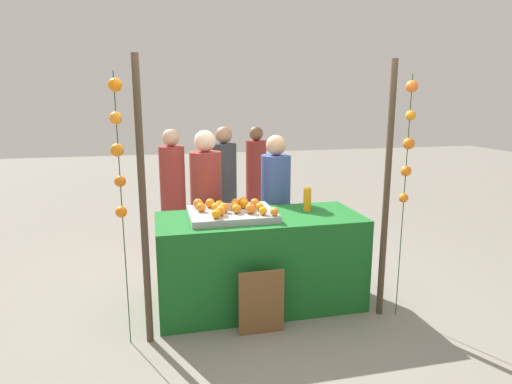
{
  "coord_description": "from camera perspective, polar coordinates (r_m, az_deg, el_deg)",
  "views": [
    {
      "loc": [
        -0.94,
        -3.84,
        1.95
      ],
      "look_at": [
        0.0,
        0.15,
        1.07
      ],
      "focal_mm": 30.97,
      "sensor_mm": 36.0,
      "label": 1
    }
  ],
  "objects": [
    {
      "name": "orange_10",
      "position": [
        4.18,
        -7.5,
        -1.48
      ],
      "size": [
        0.09,
        0.09,
        0.09
      ],
      "primitive_type": "sphere",
      "color": "orange",
      "rests_on": "orange_tray"
    },
    {
      "name": "orange_1",
      "position": [
        3.99,
        -4.19,
        -2.04
      ],
      "size": [
        0.09,
        0.09,
        0.09
      ],
      "primitive_type": "sphere",
      "color": "orange",
      "rests_on": "orange_tray"
    },
    {
      "name": "orange_4",
      "position": [
        3.91,
        0.91,
        -2.45
      ],
      "size": [
        0.07,
        0.07,
        0.07
      ],
      "primitive_type": "sphere",
      "color": "orange",
      "rests_on": "orange_tray"
    },
    {
      "name": "orange_3",
      "position": [
        4.14,
        -1.56,
        -1.5
      ],
      "size": [
        0.09,
        0.09,
        0.09
      ],
      "primitive_type": "sphere",
      "color": "orange",
      "rests_on": "orange_tray"
    },
    {
      "name": "stall_counter",
      "position": [
        4.23,
        0.47,
        -8.88
      ],
      "size": [
        1.9,
        0.81,
        0.87
      ],
      "primitive_type": "cube",
      "color": "#196023",
      "rests_on": "ground_plane"
    },
    {
      "name": "orange_15",
      "position": [
        4.16,
        -0.16,
        -1.45
      ],
      "size": [
        0.09,
        0.09,
        0.09
      ],
      "primitive_type": "sphere",
      "color": "orange",
      "rests_on": "orange_tray"
    },
    {
      "name": "crowd_person_0",
      "position": [
        5.83,
        -4.07,
        0.06
      ],
      "size": [
        0.32,
        0.32,
        1.59
      ],
      "color": "#333338",
      "rests_on": "ground_plane"
    },
    {
      "name": "crowd_person_2",
      "position": [
        5.66,
        -10.65,
        -0.54
      ],
      "size": [
        0.32,
        0.32,
        1.58
      ],
      "color": "maroon",
      "rests_on": "ground_plane"
    },
    {
      "name": "garland_strand_right",
      "position": [
        3.97,
        19.09,
        6.37
      ],
      "size": [
        0.11,
        0.1,
        2.14
      ],
      "color": "#2D4C23",
      "rests_on": "ground_plane"
    },
    {
      "name": "orange_13",
      "position": [
        4.02,
        -5.21,
        -2.01
      ],
      "size": [
        0.08,
        0.08,
        0.08
      ],
      "primitive_type": "sphere",
      "color": "orange",
      "rests_on": "orange_tray"
    },
    {
      "name": "orange_12",
      "position": [
        3.95,
        -0.71,
        -2.15
      ],
      "size": [
        0.09,
        0.09,
        0.09
      ],
      "primitive_type": "sphere",
      "color": "orange",
      "rests_on": "orange_tray"
    },
    {
      "name": "chalkboard_sign",
      "position": [
        3.8,
        0.69,
        -14.12
      ],
      "size": [
        0.39,
        0.03,
        0.57
      ],
      "color": "brown",
      "rests_on": "ground_plane"
    },
    {
      "name": "orange_7",
      "position": [
        3.8,
        -5.18,
        -2.85
      ],
      "size": [
        0.08,
        0.08,
        0.08
      ],
      "primitive_type": "sphere",
      "color": "orange",
      "rests_on": "orange_tray"
    },
    {
      "name": "orange_5",
      "position": [
        4.15,
        -4.77,
        -1.59
      ],
      "size": [
        0.08,
        0.08,
        0.08
      ],
      "primitive_type": "sphere",
      "color": "orange",
      "rests_on": "orange_tray"
    },
    {
      "name": "canopy_post_left",
      "position": [
        3.49,
        -14.38,
        -1.83
      ],
      "size": [
        0.06,
        0.06,
        2.27
      ],
      "primitive_type": "cylinder",
      "color": "#473828",
      "rests_on": "ground_plane"
    },
    {
      "name": "orange_6",
      "position": [
        4.08,
        -2.82,
        -1.8
      ],
      "size": [
        0.08,
        0.08,
        0.08
      ],
      "primitive_type": "sphere",
      "color": "orange",
      "rests_on": "orange_tray"
    },
    {
      "name": "orange_11",
      "position": [
        4.19,
        -5.94,
        -1.44
      ],
      "size": [
        0.09,
        0.09,
        0.09
      ],
      "primitive_type": "sphere",
      "color": "orange",
      "rests_on": "orange_tray"
    },
    {
      "name": "orange_2",
      "position": [
        3.88,
        2.39,
        -2.54
      ],
      "size": [
        0.08,
        0.08,
        0.08
      ],
      "primitive_type": "sphere",
      "color": "orange",
      "rests_on": "orange_tray"
    },
    {
      "name": "orange_0",
      "position": [
        4.19,
        -2.66,
        -1.42
      ],
      "size": [
        0.08,
        0.08,
        0.08
      ],
      "primitive_type": "sphere",
      "color": "orange",
      "rests_on": "orange_tray"
    },
    {
      "name": "orange_16",
      "position": [
        3.96,
        -2.53,
        -2.18
      ],
      "size": [
        0.08,
        0.08,
        0.08
      ],
      "primitive_type": "sphere",
      "color": "orange",
      "rests_on": "orange_tray"
    },
    {
      "name": "ground_plane",
      "position": [
        4.41,
        0.46,
        -14.19
      ],
      "size": [
        24.0,
        24.0,
        0.0
      ],
      "primitive_type": "plane",
      "color": "gray"
    },
    {
      "name": "orange_17",
      "position": [
        3.89,
        -4.61,
        -2.46
      ],
      "size": [
        0.09,
        0.09,
        0.09
      ],
      "primitive_type": "sphere",
      "color": "orange",
      "rests_on": "orange_tray"
    },
    {
      "name": "orange_9",
      "position": [
        4.05,
        0.49,
        -1.92
      ],
      "size": [
        0.07,
        0.07,
        0.07
      ],
      "primitive_type": "sphere",
      "color": "orange",
      "rests_on": "orange_tray"
    },
    {
      "name": "canopy_post_right",
      "position": [
        4.01,
        16.51,
        -0.19
      ],
      "size": [
        0.06,
        0.06,
        2.27
      ],
      "primitive_type": "cylinder",
      "color": "#473828",
      "rests_on": "ground_plane"
    },
    {
      "name": "garland_strand_left",
      "position": [
        3.43,
        -17.44,
        5.74
      ],
      "size": [
        0.12,
        0.11,
        2.14
      ],
      "color": "#2D4C23",
      "rests_on": "ground_plane"
    },
    {
      "name": "vendor_right",
      "position": [
        4.76,
        2.53,
        -2.76
      ],
      "size": [
        0.32,
        0.32,
        1.57
      ],
      "color": "#384C8C",
      "rests_on": "ground_plane"
    },
    {
      "name": "orange_14",
      "position": [
        4.05,
        -7.12,
        -1.95
      ],
      "size": [
        0.08,
        0.08,
        0.08
      ],
      "primitive_type": "sphere",
      "color": "orange",
      "rests_on": "orange_tray"
    },
    {
      "name": "orange_8",
      "position": [
        4.24,
        -1.65,
        -1.21
      ],
      "size": [
        0.09,
        0.09,
        0.09
      ],
      "primitive_type": "sphere",
      "color": "orange",
      "rests_on": "orange_tray"
    },
    {
      "name": "vendor_left",
      "position": [
        4.66,
        -6.39,
        -2.82
      ],
      "size": [
        0.33,
        0.33,
        1.63
      ],
      "color": "maroon",
      "rests_on": "ground_plane"
    },
    {
      "name": "crowd_person_1",
      "position": [
        6.66,
        0.02,
        1.39
      ],
      "size": [
        0.31,
        0.31,
        1.54
      ],
      "color": "maroon",
      "rests_on": "ground_plane"
    },
    {
      "name": "orange_tray",
      "position": [
        4.07,
        -3.15,
        -2.85
      ],
      "size": [
        0.78,
        0.63,
        0.06
      ],
      "primitive_type": "cube",
      "color": "#9EA0A5",
      "rests_on": "stall_counter"
    },
    {
      "name": "juice_bottle",
      "position": [
        4.3,
        6.64,
        -0.95
      ],
      "size": [
        0.08,
        0.08,
        0.24
      ],
      "color": "orange",
      "rests_on": "stall_counter"
    }
  ]
}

